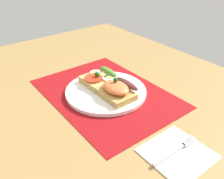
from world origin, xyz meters
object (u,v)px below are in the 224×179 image
(plate, at_px, (106,91))
(fork, at_px, (176,149))
(sandwich_salmon, at_px, (117,90))
(napkin, at_px, (177,153))
(sandwich_egg_tomato, at_px, (99,78))

(plate, xyz_separation_m, fork, (0.29, -0.02, -0.00))
(sandwich_salmon, bearing_deg, fork, -6.06)
(napkin, bearing_deg, fork, 152.82)
(fork, bearing_deg, sandwich_salmon, 173.94)
(plate, distance_m, napkin, 0.30)
(plate, distance_m, fork, 0.29)
(sandwich_egg_tomato, relative_size, sandwich_salmon, 0.90)
(plate, distance_m, sandwich_salmon, 0.05)
(sandwich_egg_tomato, relative_size, fork, 0.72)
(sandwich_egg_tomato, height_order, fork, sandwich_egg_tomato)
(sandwich_egg_tomato, bearing_deg, napkin, -5.31)
(sandwich_egg_tomato, bearing_deg, sandwich_salmon, -1.83)
(sandwich_egg_tomato, distance_m, fork, 0.34)
(plate, relative_size, fork, 1.81)
(plate, relative_size, sandwich_egg_tomato, 2.53)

